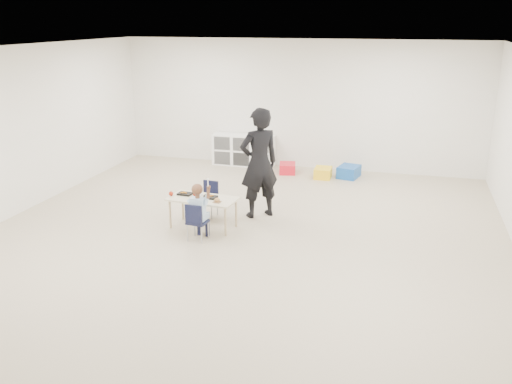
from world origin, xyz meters
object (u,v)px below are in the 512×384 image
(chair_near, at_px, (198,221))
(adult, at_px, (259,163))
(table, at_px, (203,212))
(child, at_px, (197,211))
(cubby_shelf, at_px, (244,150))

(chair_near, bearing_deg, adult, 69.09)
(table, height_order, adult, adult)
(chair_near, distance_m, child, 0.17)
(chair_near, xyz_separation_m, adult, (0.61, 1.26, 0.63))
(table, xyz_separation_m, adult, (0.72, 0.75, 0.67))
(cubby_shelf, bearing_deg, adult, -68.64)
(table, distance_m, adult, 1.24)
(table, bearing_deg, adult, 51.47)
(child, xyz_separation_m, adult, (0.61, 1.26, 0.46))
(chair_near, bearing_deg, cubby_shelf, 103.02)
(child, height_order, adult, adult)
(table, relative_size, cubby_shelf, 0.81)
(table, relative_size, adult, 0.61)
(chair_near, height_order, adult, adult)
(table, distance_m, child, 0.56)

